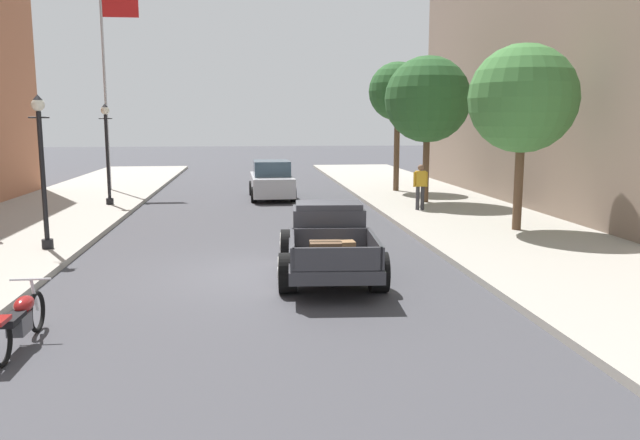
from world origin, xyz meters
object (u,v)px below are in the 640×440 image
motorcycle_parked (20,319)px  street_tree_third (398,92)px  flagpole (109,67)px  street_tree_nearest (523,99)px  street_lamp_near (42,160)px  street_tree_second (428,100)px  car_background_silver (272,181)px  pedestrian_sidewalk_right (420,184)px  street_lamp_far (107,146)px  hotrod_truck_gunmetal (329,240)px

motorcycle_parked → street_tree_third: (10.23, 18.95, 4.20)m
flagpole → street_tree_nearest: (14.18, -12.77, -1.79)m
flagpole → street_tree_third: bearing=-8.9°
street_tree_nearest → street_tree_third: street_tree_third is taller
motorcycle_parked → street_lamp_near: bearing=103.7°
street_lamp_near → street_tree_nearest: 13.19m
street_tree_second → car_background_silver: bearing=152.9°
street_tree_second → motorcycle_parked: bearing=-125.2°
motorcycle_parked → street_tree_nearest: 14.45m
motorcycle_parked → street_tree_nearest: bearing=35.9°
pedestrian_sidewalk_right → street_lamp_far: size_ratio=0.43×
pedestrian_sidewalk_right → motorcycle_parked: bearing=-127.3°
street_lamp_near → flagpole: (-1.16, 14.10, 3.39)m
motorcycle_parked → street_tree_nearest: size_ratio=0.39×
motorcycle_parked → flagpole: 21.84m
hotrod_truck_gunmetal → street_tree_third: bearing=71.1°
car_background_silver → street_tree_nearest: (6.92, -9.62, 3.21)m
pedestrian_sidewalk_right → street_tree_nearest: 5.54m
street_tree_nearest → street_tree_third: size_ratio=0.93×
street_tree_nearest → car_background_silver: bearing=125.7°
hotrod_truck_gunmetal → street_lamp_far: size_ratio=1.30×
flagpole → street_tree_third: flagpole is taller
hotrod_truck_gunmetal → flagpole: (-8.00, 16.88, 5.02)m
hotrod_truck_gunmetal → motorcycle_parked: bearing=-141.5°
car_background_silver → pedestrian_sidewalk_right: bearing=-45.3°
car_background_silver → street_lamp_far: size_ratio=1.13×
street_tree_nearest → street_tree_third: (-1.12, 10.73, 0.66)m
motorcycle_parked → flagpole: (-2.84, 20.99, 5.33)m
street_tree_nearest → street_tree_second: (-0.93, 6.55, 0.19)m
street_lamp_far → hotrod_truck_gunmetal: bearing=-58.0°
street_lamp_near → car_background_silver: bearing=60.9°
hotrod_truck_gunmetal → street_lamp_far: bearing=122.0°
pedestrian_sidewalk_right → flagpole: bearing=146.1°
motorcycle_parked → street_lamp_far: size_ratio=0.55×
hotrod_truck_gunmetal → motorcycle_parked: 6.60m
hotrod_truck_gunmetal → car_background_silver: 13.76m
flagpole → street_tree_third: (13.07, -2.04, -1.13)m
street_lamp_near → street_tree_second: bearing=33.1°
pedestrian_sidewalk_right → hotrod_truck_gunmetal: bearing=-117.6°
street_lamp_far → street_tree_second: street_tree_second is taller
motorcycle_parked → car_background_silver: car_background_silver is taller
car_background_silver → street_tree_nearest: street_tree_nearest is taller
hotrod_truck_gunmetal → street_tree_second: bearing=63.7°
motorcycle_parked → pedestrian_sidewalk_right: size_ratio=1.28×
flagpole → street_lamp_near: bearing=-85.3°
hotrod_truck_gunmetal → street_tree_nearest: bearing=33.6°
hotrod_truck_gunmetal → street_tree_second: 12.37m
car_background_silver → street_tree_second: size_ratio=0.76×
motorcycle_parked → car_background_silver: bearing=76.1°
street_lamp_far → street_tree_nearest: bearing=-28.6°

